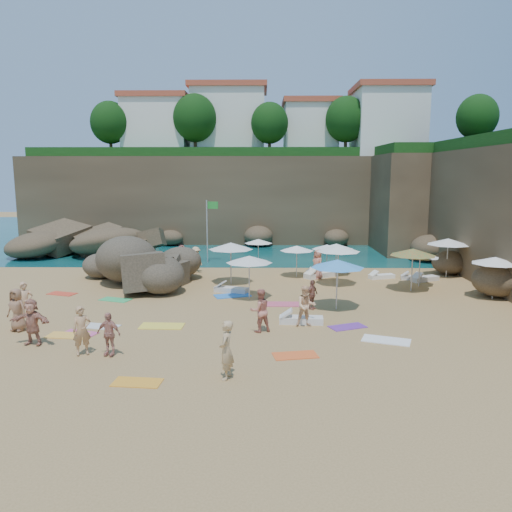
{
  "coord_description": "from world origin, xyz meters",
  "views": [
    {
      "loc": [
        2.33,
        -24.05,
        6.51
      ],
      "look_at": [
        2.0,
        3.0,
        2.0
      ],
      "focal_mm": 35.0,
      "sensor_mm": 36.0,
      "label": 1
    }
  ],
  "objects_px": {
    "person_stand_1": "(260,310)",
    "person_stand_4": "(318,264)",
    "person_stand_0": "(25,303)",
    "person_stand_5": "(182,259)",
    "rock_outcrop": "(131,284)",
    "lounger_0": "(320,275)",
    "person_stand_2": "(196,260)",
    "person_stand_3": "(312,295)",
    "parasol_1": "(258,241)",
    "parasol_0": "(297,248)",
    "person_stand_6": "(226,350)",
    "parasol_2": "(327,247)",
    "flag_pole": "(209,223)"
  },
  "relations": [
    {
      "from": "person_stand_2",
      "to": "person_stand_5",
      "type": "height_order",
      "value": "person_stand_5"
    },
    {
      "from": "flag_pole",
      "to": "parasol_1",
      "type": "distance_m",
      "value": 3.93
    },
    {
      "from": "parasol_2",
      "to": "flag_pole",
      "type": "bearing_deg",
      "value": 154.15
    },
    {
      "from": "parasol_2",
      "to": "person_stand_5",
      "type": "height_order",
      "value": "parasol_2"
    },
    {
      "from": "rock_outcrop",
      "to": "flag_pole",
      "type": "height_order",
      "value": "flag_pole"
    },
    {
      "from": "person_stand_2",
      "to": "person_stand_4",
      "type": "bearing_deg",
      "value": -147.55
    },
    {
      "from": "parasol_0",
      "to": "parasol_1",
      "type": "relative_size",
      "value": 1.07
    },
    {
      "from": "flag_pole",
      "to": "lounger_0",
      "type": "bearing_deg",
      "value": -34.95
    },
    {
      "from": "parasol_1",
      "to": "lounger_0",
      "type": "bearing_deg",
      "value": -47.51
    },
    {
      "from": "person_stand_0",
      "to": "person_stand_1",
      "type": "xyz_separation_m",
      "value": [
        10.27,
        -1.06,
        -0.02
      ]
    },
    {
      "from": "person_stand_2",
      "to": "parasol_1",
      "type": "bearing_deg",
      "value": -99.85
    },
    {
      "from": "person_stand_0",
      "to": "person_stand_6",
      "type": "bearing_deg",
      "value": -55.86
    },
    {
      "from": "lounger_0",
      "to": "person_stand_1",
      "type": "xyz_separation_m",
      "value": [
        -3.72,
        -10.96,
        0.75
      ]
    },
    {
      "from": "parasol_2",
      "to": "person_stand_3",
      "type": "xyz_separation_m",
      "value": [
        -1.84,
        -8.78,
        -1.03
      ]
    },
    {
      "from": "person_stand_3",
      "to": "person_stand_5",
      "type": "height_order",
      "value": "person_stand_5"
    },
    {
      "from": "rock_outcrop",
      "to": "person_stand_2",
      "type": "distance_m",
      "value": 4.94
    },
    {
      "from": "flag_pole",
      "to": "parasol_2",
      "type": "height_order",
      "value": "flag_pole"
    },
    {
      "from": "person_stand_1",
      "to": "person_stand_6",
      "type": "xyz_separation_m",
      "value": [
        -1.05,
        -4.81,
        0.05
      ]
    },
    {
      "from": "person_stand_2",
      "to": "person_stand_3",
      "type": "bearing_deg",
      "value": 172.74
    },
    {
      "from": "parasol_0",
      "to": "person_stand_2",
      "type": "xyz_separation_m",
      "value": [
        -6.55,
        1.32,
        -0.98
      ]
    },
    {
      "from": "parasol_0",
      "to": "person_stand_5",
      "type": "xyz_separation_m",
      "value": [
        -7.49,
        1.36,
        -0.92
      ]
    },
    {
      "from": "parasol_0",
      "to": "parasol_1",
      "type": "bearing_deg",
      "value": 120.59
    },
    {
      "from": "person_stand_3",
      "to": "person_stand_5",
      "type": "distance_m",
      "value": 11.8
    },
    {
      "from": "rock_outcrop",
      "to": "lounger_0",
      "type": "distance_m",
      "value": 11.6
    },
    {
      "from": "lounger_0",
      "to": "person_stand_0",
      "type": "xyz_separation_m",
      "value": [
        -13.99,
        -9.9,
        0.76
      ]
    },
    {
      "from": "person_stand_3",
      "to": "person_stand_4",
      "type": "bearing_deg",
      "value": 32.82
    },
    {
      "from": "person_stand_1",
      "to": "person_stand_6",
      "type": "bearing_deg",
      "value": 55.95
    },
    {
      "from": "flag_pole",
      "to": "parasol_2",
      "type": "distance_m",
      "value": 9.1
    },
    {
      "from": "parasol_0",
      "to": "parasol_1",
      "type": "distance_m",
      "value": 4.83
    },
    {
      "from": "rock_outcrop",
      "to": "person_stand_4",
      "type": "xyz_separation_m",
      "value": [
        11.24,
        1.65,
        0.92
      ]
    },
    {
      "from": "rock_outcrop",
      "to": "person_stand_2",
      "type": "height_order",
      "value": "person_stand_2"
    },
    {
      "from": "person_stand_1",
      "to": "person_stand_5",
      "type": "bearing_deg",
      "value": -88.92
    },
    {
      "from": "parasol_1",
      "to": "parasol_2",
      "type": "distance_m",
      "value": 5.39
    },
    {
      "from": "person_stand_1",
      "to": "person_stand_4",
      "type": "height_order",
      "value": "person_stand_4"
    },
    {
      "from": "parasol_1",
      "to": "person_stand_4",
      "type": "relative_size",
      "value": 1.08
    },
    {
      "from": "person_stand_0",
      "to": "person_stand_1",
      "type": "bearing_deg",
      "value": -29.25
    },
    {
      "from": "person_stand_0",
      "to": "person_stand_6",
      "type": "relative_size",
      "value": 0.96
    },
    {
      "from": "flag_pole",
      "to": "person_stand_0",
      "type": "relative_size",
      "value": 2.48
    },
    {
      "from": "person_stand_4",
      "to": "person_stand_2",
      "type": "bearing_deg",
      "value": -129.37
    },
    {
      "from": "person_stand_6",
      "to": "parasol_1",
      "type": "bearing_deg",
      "value": -172.01
    },
    {
      "from": "person_stand_3",
      "to": "parasol_2",
      "type": "bearing_deg",
      "value": 29.45
    },
    {
      "from": "parasol_1",
      "to": "person_stand_6",
      "type": "relative_size",
      "value": 1.03
    },
    {
      "from": "flag_pole",
      "to": "parasol_1",
      "type": "height_order",
      "value": "flag_pole"
    },
    {
      "from": "rock_outcrop",
      "to": "person_stand_5",
      "type": "bearing_deg",
      "value": 54.57
    },
    {
      "from": "lounger_0",
      "to": "person_stand_6",
      "type": "height_order",
      "value": "person_stand_6"
    },
    {
      "from": "person_stand_1",
      "to": "person_stand_2",
      "type": "bearing_deg",
      "value": -92.64
    },
    {
      "from": "lounger_0",
      "to": "person_stand_5",
      "type": "distance_m",
      "value": 9.09
    },
    {
      "from": "parasol_2",
      "to": "person_stand_3",
      "type": "bearing_deg",
      "value": -101.81
    },
    {
      "from": "person_stand_0",
      "to": "person_stand_5",
      "type": "xyz_separation_m",
      "value": [
        5.05,
        11.37,
        -0.0
      ]
    },
    {
      "from": "person_stand_2",
      "to": "person_stand_3",
      "type": "xyz_separation_m",
      "value": [
        6.77,
        -8.9,
        -0.14
      ]
    }
  ]
}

